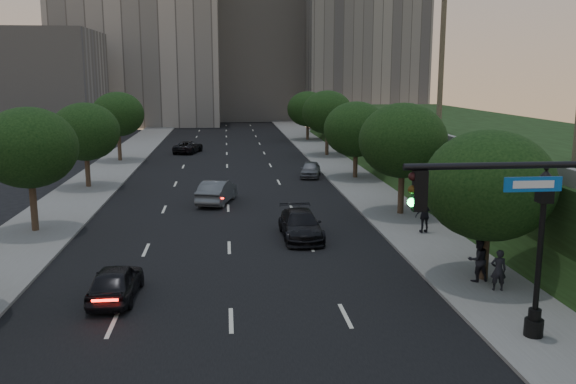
{
  "coord_description": "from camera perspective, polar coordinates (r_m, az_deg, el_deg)",
  "views": [
    {
      "loc": [
        -0.05,
        -14.82,
        8.37
      ],
      "look_at": [
        2.44,
        9.59,
        3.6
      ],
      "focal_mm": 38.0,
      "sensor_mm": 36.0,
      "label": 1
    }
  ],
  "objects": [
    {
      "name": "office_block_mid",
      "position": [
        117.07,
        -2.94,
        13.25
      ],
      "size": [
        22.0,
        18.0,
        26.0
      ],
      "primitive_type": "cube",
      "color": "#A19D94",
      "rests_on": "ground"
    },
    {
      "name": "road_surface",
      "position": [
        45.6,
        -5.67,
        0.38
      ],
      "size": [
        16.0,
        140.0,
        0.02
      ],
      "primitive_type": "cube",
      "color": "black",
      "rests_on": "ground"
    },
    {
      "name": "embankment",
      "position": [
        48.59,
        21.24,
        2.71
      ],
      "size": [
        18.0,
        90.0,
        4.0
      ],
      "primitive_type": "cube",
      "color": "black",
      "rests_on": "ground"
    },
    {
      "name": "sidewalk_left",
      "position": [
        46.71,
        -18.34,
        0.2
      ],
      "size": [
        4.5,
        140.0,
        0.15
      ],
      "primitive_type": "cube",
      "color": "slate",
      "rests_on": "ground"
    },
    {
      "name": "parapet_wall",
      "position": [
        45.1,
        11.74,
        5.65
      ],
      "size": [
        0.35,
        90.0,
        0.7
      ],
      "primitive_type": "cube",
      "color": "slate",
      "rests_on": "embankment"
    },
    {
      "name": "office_block_filler",
      "position": [
        88.71,
        -23.16,
        9.24
      ],
      "size": [
        18.0,
        16.0,
        14.0
      ],
      "primitive_type": "cube",
      "color": "#A19D94",
      "rests_on": "ground"
    },
    {
      "name": "office_block_right",
      "position": [
        113.81,
        6.64,
        15.78
      ],
      "size": [
        20.0,
        22.0,
        36.0
      ],
      "primitive_type": "cube",
      "color": "gray",
      "rests_on": "ground"
    },
    {
      "name": "tree_left_c",
      "position": [
        47.14,
        -18.45,
        5.37
      ],
      "size": [
        5.0,
        5.0,
        6.34
      ],
      "color": "#38281C",
      "rests_on": "ground"
    },
    {
      "name": "street_lamp",
      "position": [
        20.64,
        22.44,
        -5.99
      ],
      "size": [
        0.64,
        0.64,
        5.62
      ],
      "color": "black",
      "rests_on": "ground"
    },
    {
      "name": "pedestrian_c",
      "position": [
        32.75,
        12.69,
        -2.19
      ],
      "size": [
        1.09,
        0.53,
        1.79
      ],
      "primitive_type": "imported",
      "rotation": [
        0.0,
        0.0,
        3.24
      ],
      "color": "black",
      "rests_on": "sidewalk_right"
    },
    {
      "name": "pedestrian_a",
      "position": [
        24.92,
        19.09,
        -6.92
      ],
      "size": [
        0.65,
        0.49,
        1.63
      ],
      "primitive_type": "imported",
      "rotation": [
        0.0,
        0.0,
        2.96
      ],
      "color": "black",
      "rests_on": "sidewalk_right"
    },
    {
      "name": "sedan_mid_left",
      "position": [
        40.2,
        -6.65,
        0.03
      ],
      "size": [
        2.78,
        4.97,
        1.55
      ],
      "primitive_type": "imported",
      "rotation": [
        0.0,
        0.0,
        2.89
      ],
      "color": "#4D5154",
      "rests_on": "ground"
    },
    {
      "name": "sedan_near_right",
      "position": [
        31.47,
        1.19,
        -3.1
      ],
      "size": [
        2.07,
        4.91,
        1.41
      ],
      "primitive_type": "imported",
      "rotation": [
        0.0,
        0.0,
        0.02
      ],
      "color": "black",
      "rests_on": "ground"
    },
    {
      "name": "sedan_far_left",
      "position": [
        66.52,
        -9.32,
        4.19
      ],
      "size": [
        3.35,
        5.09,
        1.3
      ],
      "primitive_type": "imported",
      "rotation": [
        0.0,
        0.0,
        2.86
      ],
      "color": "black",
      "rests_on": "ground"
    },
    {
      "name": "pedestrian_b",
      "position": [
        25.72,
        17.34,
        -6.05
      ],
      "size": [
        0.97,
        0.81,
        1.8
      ],
      "primitive_type": "imported",
      "rotation": [
        0.0,
        0.0,
        3.3
      ],
      "color": "black",
      "rests_on": "sidewalk_right"
    },
    {
      "name": "tree_right_d",
      "position": [
        62.8,
        3.7,
        7.45
      ],
      "size": [
        5.2,
        5.2,
        6.74
      ],
      "color": "#38281C",
      "rests_on": "ground"
    },
    {
      "name": "sidewalk_right",
      "position": [
        46.73,
        7.0,
        0.69
      ],
      "size": [
        4.5,
        140.0,
        0.15
      ],
      "primitive_type": "cube",
      "color": "slate",
      "rests_on": "ground"
    },
    {
      "name": "tree_right_b",
      "position": [
        36.53,
        10.7,
        4.75
      ],
      "size": [
        5.2,
        5.2,
        6.74
      ],
      "color": "#38281C",
      "rests_on": "ground"
    },
    {
      "name": "tree_left_d",
      "position": [
        60.81,
        -15.64,
        7.02
      ],
      "size": [
        5.0,
        5.0,
        6.71
      ],
      "color": "#38281C",
      "rests_on": "ground"
    },
    {
      "name": "tree_left_b",
      "position": [
        34.6,
        -23.08,
        3.82
      ],
      "size": [
        5.0,
        5.0,
        6.71
      ],
      "color": "#38281C",
      "rests_on": "ground"
    },
    {
      "name": "traffic_signal_mast",
      "position": [
        16.32,
        25.18,
        -6.8
      ],
      "size": [
        5.68,
        0.56,
        7.0
      ],
      "color": "black",
      "rests_on": "ground"
    },
    {
      "name": "office_block_left",
      "position": [
        108.0,
        -13.7,
        14.74
      ],
      "size": [
        26.0,
        20.0,
        32.0
      ],
      "primitive_type": "cube",
      "color": "gray",
      "rests_on": "ground"
    },
    {
      "name": "sedan_far_right",
      "position": [
        50.18,
        2.11,
        2.13
      ],
      "size": [
        2.3,
        4.03,
        1.29
      ],
      "primitive_type": "imported",
      "rotation": [
        0.0,
        0.0,
        -0.21
      ],
      "color": "slate",
      "rests_on": "ground"
    },
    {
      "name": "tree_right_a",
      "position": [
        25.44,
        18.28,
        0.6
      ],
      "size": [
        5.2,
        5.2,
        6.24
      ],
      "color": "#38281C",
      "rests_on": "ground"
    },
    {
      "name": "tree_right_c",
      "position": [
        49.12,
        6.39,
        5.85
      ],
      "size": [
        5.2,
        5.2,
        6.24
      ],
      "color": "#38281C",
      "rests_on": "ground"
    },
    {
      "name": "sedan_near_left",
      "position": [
        24.03,
        -15.83,
        -8.09
      ],
      "size": [
        1.76,
        4.07,
        1.37
      ],
      "primitive_type": "imported",
      "rotation": [
        0.0,
        0.0,
        3.1
      ],
      "color": "black",
      "rests_on": "ground"
    },
    {
      "name": "tree_right_e",
      "position": [
        77.64,
        1.86,
        7.78
      ],
      "size": [
        5.2,
        5.2,
        6.24
      ],
      "color": "#38281C",
      "rests_on": "ground"
    }
  ]
}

